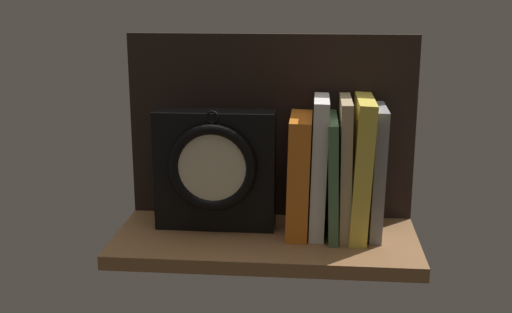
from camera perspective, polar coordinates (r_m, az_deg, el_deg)
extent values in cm
cube|color=brown|center=(122.04, 0.86, -7.40)|extent=(55.43, 25.06, 2.50)
cube|color=black|center=(127.85, 1.31, 2.60)|extent=(55.43, 1.20, 35.79)
cube|color=orange|center=(120.84, 3.77, -1.57)|extent=(4.33, 14.09, 21.84)
cube|color=silver|center=(120.35, 5.49, -0.83)|extent=(3.17, 13.15, 25.20)
cube|color=#476B44|center=(120.87, 6.67, -1.66)|extent=(2.38, 16.22, 21.69)
cube|color=tan|center=(120.49, 7.72, -0.90)|extent=(2.32, 14.55, 25.11)
cube|color=gold|center=(120.64, 9.07, -0.91)|extent=(4.08, 15.92, 25.27)
cube|color=gray|center=(121.07, 10.44, -1.27)|extent=(2.55, 12.82, 23.75)
cube|color=black|center=(122.68, -3.54, -1.17)|extent=(22.38, 5.90, 22.38)
torus|color=black|center=(119.10, -3.80, -0.92)|extent=(16.25, 2.00, 16.25)
cylinder|color=beige|center=(119.10, -3.80, -0.92)|extent=(13.11, 0.60, 13.11)
cube|color=black|center=(118.87, -4.60, -0.94)|extent=(3.21, 0.30, 0.41)
cube|color=black|center=(118.16, -4.31, 0.14)|extent=(2.16, 0.30, 4.88)
torus|color=black|center=(117.38, -3.84, 3.43)|extent=(2.44, 0.44, 2.44)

